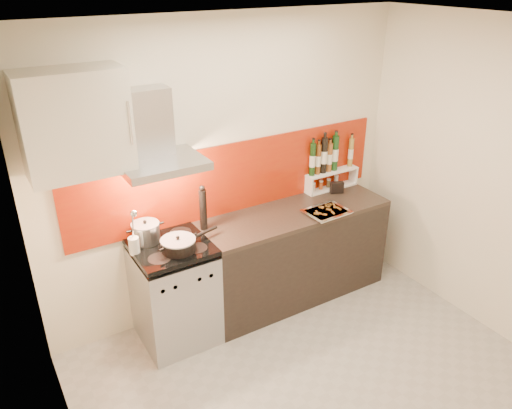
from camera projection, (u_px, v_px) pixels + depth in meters
floor at (320, 386)px, 3.82m from camera, size 3.40×3.40×0.00m
ceiling at (347, 28)px, 2.69m from camera, size 3.40×2.80×0.02m
back_wall at (229, 170)px, 4.33m from camera, size 3.40×0.02×2.60m
left_wall at (61, 326)px, 2.46m from camera, size 0.02×2.80×2.60m
right_wall at (495, 184)px, 4.05m from camera, size 0.02×2.80×2.60m
backsplash at (235, 178)px, 4.38m from camera, size 3.00×0.02×0.64m
range_stove at (175, 294)px, 4.14m from camera, size 0.60×0.60×0.91m
counter at (293, 253)px, 4.70m from camera, size 1.80×0.60×0.90m
range_hood at (155, 139)px, 3.69m from camera, size 0.62×0.50×0.61m
upper_cabinet at (75, 124)px, 3.33m from camera, size 0.70×0.35×0.72m
stock_pot at (146, 232)px, 3.95m from camera, size 0.22×0.22×0.19m
saute_pan at (179, 244)px, 3.85m from camera, size 0.52×0.27×0.13m
utensil_jar at (134, 240)px, 3.78m from camera, size 0.08×0.12×0.39m
pepper_mill at (203, 208)px, 4.11m from camera, size 0.06×0.06×0.40m
step_shelf at (329, 165)px, 4.85m from camera, size 0.58×0.16×0.54m
caddy_box at (337, 187)px, 4.83m from camera, size 0.14×0.10×0.11m
baking_tray at (326, 211)px, 4.46m from camera, size 0.40×0.31×0.03m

